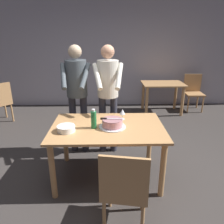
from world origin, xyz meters
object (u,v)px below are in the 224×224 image
object	(u,v)px
wine_glass_near	(122,112)
chair_near_side	(124,187)
cake_on_platter	(112,123)
person_cutting_cake	(108,89)
background_chair_0	(0,101)
water_bottle	(94,119)
plate_stack	(66,128)
person_standing_beside	(77,88)
background_table	(162,90)
cake_knife	(107,119)
main_dining_table	(107,134)
background_chair_1	(193,91)

from	to	relation	value
wine_glass_near	chair_near_side	size ratio (longest dim) A/B	0.16
cake_on_platter	person_cutting_cake	bearing A→B (deg)	94.08
background_chair_0	water_bottle	bearing A→B (deg)	-43.15
plate_stack	wine_glass_near	bearing A→B (deg)	28.06
person_standing_beside	background_table	bearing A→B (deg)	45.59
water_bottle	person_cutting_cake	xyz separation A→B (m)	(0.18, 0.74, 0.21)
cake_knife	person_cutting_cake	bearing A→B (deg)	88.37
main_dining_table	cake_on_platter	distance (m)	0.18
main_dining_table	background_chair_1	xyz separation A→B (m)	(2.20, 2.78, -0.15)
person_standing_beside	background_chair_1	distance (m)	3.42
plate_stack	background_chair_1	distance (m)	3.99
main_dining_table	water_bottle	distance (m)	0.29
cake_on_platter	background_chair_0	bearing A→B (deg)	139.99
cake_on_platter	background_chair_1	world-z (taller)	background_chair_1
wine_glass_near	background_table	world-z (taller)	wine_glass_near
wine_glass_near	background_chair_0	xyz separation A→B (m)	(-2.54, 1.74, -0.36)
plate_stack	chair_near_side	world-z (taller)	chair_near_side
plate_stack	background_chair_0	size ratio (longest dim) A/B	0.24
cake_on_platter	background_chair_1	xyz separation A→B (m)	(2.14, 2.81, -0.31)
water_bottle	cake_on_platter	bearing A→B (deg)	4.10
plate_stack	water_bottle	distance (m)	0.35
wine_glass_near	water_bottle	distance (m)	0.48
background_chair_1	cake_on_platter	bearing A→B (deg)	-127.28
cake_on_platter	water_bottle	size ratio (longest dim) A/B	1.36
wine_glass_near	chair_near_side	distance (m)	1.16
water_bottle	chair_near_side	bearing A→B (deg)	-67.83
wine_glass_near	cake_on_platter	bearing A→B (deg)	-118.01
person_standing_beside	plate_stack	bearing A→B (deg)	-92.26
water_bottle	person_standing_beside	world-z (taller)	person_standing_beside
cake_knife	background_chair_1	size ratio (longest dim) A/B	0.30
person_standing_beside	background_chair_1	bearing A→B (deg)	37.69
main_dining_table	background_table	world-z (taller)	main_dining_table
chair_near_side	main_dining_table	bearing A→B (deg)	100.47
chair_near_side	background_chair_0	distance (m)	3.77
cake_on_platter	plate_stack	xyz separation A→B (m)	(-0.56, -0.11, -0.02)
main_dining_table	chair_near_side	size ratio (longest dim) A/B	1.60
cake_on_platter	plate_stack	bearing A→B (deg)	-169.41
wine_glass_near	person_cutting_cake	xyz separation A→B (m)	(-0.20, 0.45, 0.22)
person_cutting_cake	cake_on_platter	bearing A→B (deg)	-85.92
person_cutting_cake	background_chair_1	world-z (taller)	person_cutting_cake
cake_knife	water_bottle	distance (m)	0.16
main_dining_table	water_bottle	xyz separation A→B (m)	(-0.17, -0.05, 0.23)
cake_knife	person_standing_beside	bearing A→B (deg)	121.51
background_table	chair_near_side	bearing A→B (deg)	-109.21
chair_near_side	background_chair_1	xyz separation A→B (m)	(2.04, 3.64, 0.00)
cake_knife	background_table	bearing A→B (deg)	62.36
plate_stack	person_cutting_cake	distance (m)	1.01
main_dining_table	water_bottle	world-z (taller)	water_bottle
background_chair_0	cake_knife	bearing A→B (deg)	-40.82
main_dining_table	plate_stack	world-z (taller)	plate_stack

